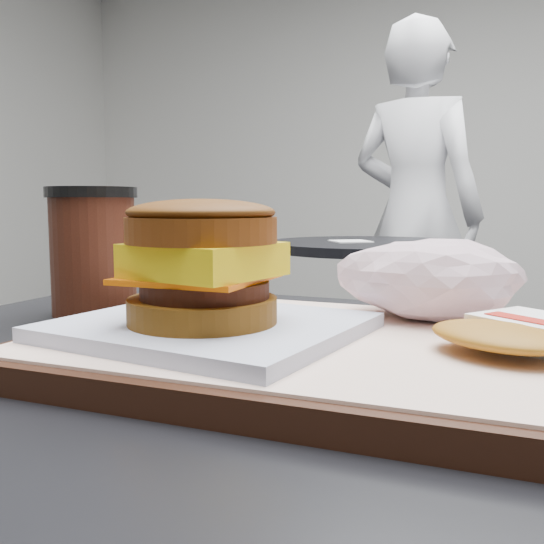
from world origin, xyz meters
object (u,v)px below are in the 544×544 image
at_px(neighbor_table, 370,300).
at_px(patron, 415,216).
at_px(hash_brown, 529,335).
at_px(serving_tray, 321,349).
at_px(breakfast_sandwich, 205,279).
at_px(crumpled_wrapper, 428,278).
at_px(coffee_cup, 93,250).

relative_size(neighbor_table, patron, 0.46).
xyz_separation_m(hash_brown, neighbor_table, (-0.47, 1.63, -0.25)).
xyz_separation_m(neighbor_table, patron, (0.04, 0.68, 0.27)).
bearing_deg(serving_tray, patron, 97.47).
bearing_deg(breakfast_sandwich, patron, 95.65).
distance_m(crumpled_wrapper, patron, 2.25).
bearing_deg(hash_brown, patron, 100.63).
distance_m(crumpled_wrapper, coffee_cup, 0.32).
distance_m(serving_tray, coffee_cup, 0.29).
bearing_deg(crumpled_wrapper, hash_brown, -51.83).
distance_m(coffee_cup, patron, 2.22).
bearing_deg(breakfast_sandwich, serving_tray, 25.94).
relative_size(serving_tray, breakfast_sandwich, 1.80).
relative_size(serving_tray, coffee_cup, 3.04).
bearing_deg(breakfast_sandwich, crumpled_wrapper, 44.39).
xyz_separation_m(crumpled_wrapper, coffee_cup, (-0.32, 0.00, 0.01)).
xyz_separation_m(crumpled_wrapper, neighbor_table, (-0.40, 1.54, -0.27)).
bearing_deg(patron, hash_brown, 117.88).
bearing_deg(neighbor_table, patron, 86.76).
xyz_separation_m(breakfast_sandwich, coffee_cup, (-0.19, 0.13, 0.00)).
relative_size(hash_brown, neighbor_table, 0.18).
distance_m(hash_brown, crumpled_wrapper, 0.12).
relative_size(hash_brown, crumpled_wrapper, 0.96).
bearing_deg(patron, serving_tray, 114.72).
bearing_deg(breakfast_sandwich, hash_brown, 9.70).
relative_size(hash_brown, coffee_cup, 1.08).
height_order(breakfast_sandwich, crumpled_wrapper, breakfast_sandwich).
bearing_deg(serving_tray, coffee_cup, 160.59).
relative_size(breakfast_sandwich, coffee_cup, 1.69).
bearing_deg(patron, coffee_cup, 108.24).
height_order(crumpled_wrapper, neighbor_table, crumpled_wrapper).
relative_size(breakfast_sandwich, patron, 0.13).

